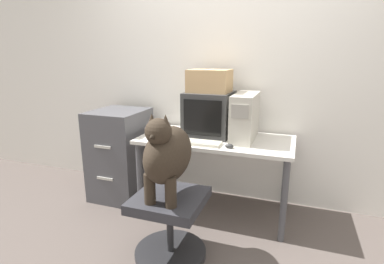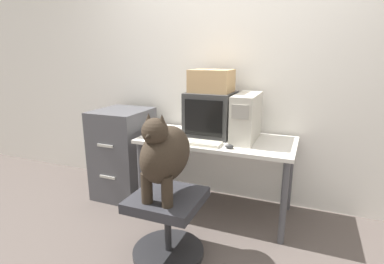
{
  "view_description": "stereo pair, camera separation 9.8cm",
  "coord_description": "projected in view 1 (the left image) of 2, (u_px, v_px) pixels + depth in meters",
  "views": [
    {
      "loc": [
        0.66,
        -2.14,
        1.42
      ],
      "look_at": [
        -0.11,
        0.02,
        0.83
      ],
      "focal_mm": 28.0,
      "sensor_mm": 36.0,
      "label": 1
    },
    {
      "loc": [
        0.75,
        -2.1,
        1.42
      ],
      "look_at": [
        -0.11,
        0.02,
        0.83
      ],
      "focal_mm": 28.0,
      "sensor_mm": 36.0,
      "label": 2
    }
  ],
  "objects": [
    {
      "name": "desk",
      "position": [
        216.0,
        147.0,
        2.67
      ],
      "size": [
        1.34,
        0.67,
        0.71
      ],
      "color": "silver",
      "rests_on": "ground_plane"
    },
    {
      "name": "dog",
      "position": [
        167.0,
        154.0,
        1.98
      ],
      "size": [
        0.27,
        0.52,
        0.6
      ],
      "color": "#33281E",
      "rests_on": "office_chair"
    },
    {
      "name": "wall_back",
      "position": [
        228.0,
        68.0,
        2.87
      ],
      "size": [
        8.0,
        0.05,
        2.6
      ],
      "color": "white",
      "rests_on": "ground_plane"
    },
    {
      "name": "keyboard",
      "position": [
        193.0,
        142.0,
        2.48
      ],
      "size": [
        0.46,
        0.14,
        0.03
      ],
      "color": "beige",
      "rests_on": "desk"
    },
    {
      "name": "ground_plane",
      "position": [
        204.0,
        229.0,
        2.52
      ],
      "size": [
        12.0,
        12.0,
        0.0
      ],
      "primitive_type": "plane",
      "color": "#564C47"
    },
    {
      "name": "pc_tower",
      "position": [
        245.0,
        117.0,
        2.57
      ],
      "size": [
        0.18,
        0.49,
        0.4
      ],
      "color": "beige",
      "rests_on": "desk"
    },
    {
      "name": "crt_monitor",
      "position": [
        209.0,
        114.0,
        2.72
      ],
      "size": [
        0.41,
        0.42,
        0.39
      ],
      "color": "#383838",
      "rests_on": "desk"
    },
    {
      "name": "computer_mouse",
      "position": [
        229.0,
        146.0,
        2.36
      ],
      "size": [
        0.07,
        0.04,
        0.03
      ],
      "color": "#333333",
      "rests_on": "desk"
    },
    {
      "name": "office_chair",
      "position": [
        170.0,
        222.0,
        2.13
      ],
      "size": [
        0.52,
        0.52,
        0.47
      ],
      "color": "#262628",
      "rests_on": "ground_plane"
    },
    {
      "name": "filing_cabinet",
      "position": [
        120.0,
        154.0,
        3.03
      ],
      "size": [
        0.49,
        0.56,
        0.89
      ],
      "color": "#4C4C51",
      "rests_on": "ground_plane"
    },
    {
      "name": "cardboard_box",
      "position": [
        210.0,
        81.0,
        2.65
      ],
      "size": [
        0.36,
        0.3,
        0.2
      ],
      "color": "tan",
      "rests_on": "crt_monitor"
    }
  ]
}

